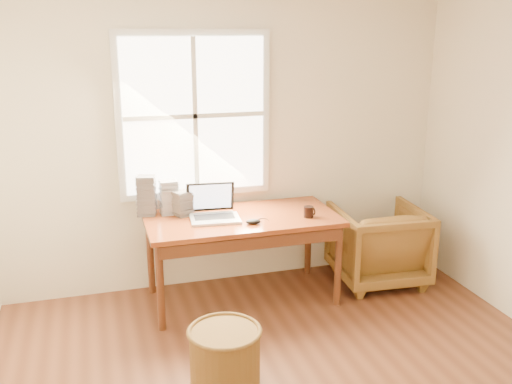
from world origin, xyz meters
TOP-DOWN VIEW (x-y plane):
  - room_shell at (-0.02, 0.16)m, footprint 4.04×4.54m
  - desk at (0.00, 1.80)m, footprint 1.60×0.80m
  - armchair at (1.29, 1.80)m, footprint 0.82×0.84m
  - wicker_stool at (-0.46, 0.54)m, footprint 0.58×0.58m
  - laptop at (-0.24, 1.77)m, footprint 0.47×0.49m
  - mouse at (0.04, 1.59)m, footprint 0.13×0.09m
  - coffee_mug at (0.53, 1.63)m, footprint 0.09×0.09m
  - cd_stack_a at (-0.57, 2.05)m, footprint 0.15×0.13m
  - cd_stack_b at (-0.46, 1.97)m, footprint 0.17×0.16m
  - cd_stack_c at (-0.75, 2.07)m, footprint 0.18×0.16m
  - cd_stack_d at (-0.32, 2.11)m, footprint 0.16×0.14m

SIDE VIEW (x-z plane):
  - wicker_stool at x=-0.46m, z-range 0.00..0.45m
  - armchair at x=1.29m, z-range 0.00..0.72m
  - desk at x=0.00m, z-range 0.71..0.75m
  - mouse at x=0.04m, z-range 0.75..0.79m
  - coffee_mug at x=0.53m, z-range 0.75..0.84m
  - cd_stack_d at x=-0.32m, z-range 0.75..0.94m
  - cd_stack_b at x=-0.46m, z-range 0.75..0.96m
  - cd_stack_a at x=-0.57m, z-range 0.75..1.04m
  - laptop at x=-0.24m, z-range 0.75..1.07m
  - cd_stack_c at x=-0.75m, z-range 0.75..1.09m
  - room_shell at x=-0.02m, z-range 0.00..2.64m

